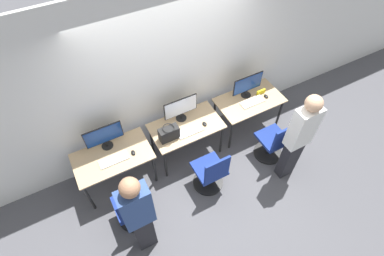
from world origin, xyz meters
name	(u,v)px	position (x,y,z in m)	size (l,w,h in m)	color
ground_plane	(196,165)	(0.00, 0.00, 0.00)	(20.00, 20.00, 0.00)	#4C4C51
wall_back	(171,74)	(0.00, 0.77, 1.40)	(12.00, 0.05, 2.80)	silver
desk_left	(113,159)	(-1.20, 0.32, 0.62)	(1.12, 0.64, 0.70)	tan
monitor_left	(104,136)	(-1.20, 0.52, 0.94)	(0.55, 0.17, 0.42)	black
keyboard_left	(114,160)	(-1.20, 0.24, 0.71)	(0.41, 0.16, 0.02)	silver
mouse_left	(133,153)	(-0.91, 0.22, 0.72)	(0.06, 0.09, 0.03)	black
office_chair_left	(133,210)	(-1.23, -0.42, 0.37)	(0.48, 0.48, 0.90)	black
person_left	(139,214)	(-1.20, -0.79, 0.93)	(0.36, 0.22, 1.70)	#232328
desk_center	(186,129)	(0.00, 0.32, 0.62)	(1.12, 0.64, 0.70)	tan
monitor_center	(181,108)	(0.00, 0.50, 0.94)	(0.55, 0.17, 0.42)	black
keyboard_center	(190,131)	(0.00, 0.19, 0.71)	(0.41, 0.16, 0.02)	silver
mouse_center	(205,124)	(0.26, 0.21, 0.72)	(0.06, 0.09, 0.03)	black
office_chair_center	(211,173)	(0.02, -0.43, 0.37)	(0.48, 0.48, 0.90)	black
desk_right	(249,103)	(1.20, 0.32, 0.62)	(1.12, 0.64, 0.70)	tan
monitor_right	(248,85)	(1.20, 0.44, 0.94)	(0.55, 0.17, 0.42)	black
keyboard_right	(252,102)	(1.20, 0.25, 0.71)	(0.41, 0.16, 0.02)	silver
mouse_right	(266,96)	(1.48, 0.25, 0.72)	(0.06, 0.09, 0.03)	black
office_chair_right	(274,143)	(1.21, -0.42, 0.37)	(0.48, 0.48, 0.90)	black
person_right	(299,136)	(1.21, -0.79, 0.96)	(0.36, 0.23, 1.74)	#232328
handbag	(169,133)	(-0.33, 0.22, 0.82)	(0.30, 0.18, 0.25)	black
placard_right	(261,92)	(1.45, 0.35, 0.74)	(0.16, 0.03, 0.08)	yellow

